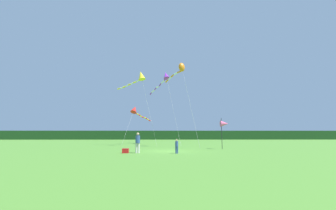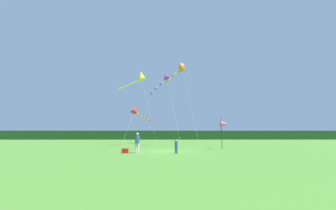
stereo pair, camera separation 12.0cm
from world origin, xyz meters
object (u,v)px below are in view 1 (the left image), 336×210
person_child (177,146)px  kite_yellow (140,77)px  banner_flag_pole (224,124)px  kite_purple (164,78)px  person_adult (138,142)px  cooler_box (126,151)px  kite_orange (180,69)px  kite_red (136,111)px

person_child → kite_yellow: (-4.78, 11.59, 9.49)m
banner_flag_pole → kite_purple: bearing=123.9°
kite_purple → kite_yellow: bearing=-134.7°
person_child → kite_yellow: bearing=112.4°
person_adult → kite_purple: size_ratio=0.15×
cooler_box → kite_purple: kite_purple is taller
cooler_box → kite_orange: bearing=56.1°
person_adult → banner_flag_pole: (9.15, 4.68, 1.80)m
person_adult → kite_red: size_ratio=0.23×
kite_purple → kite_red: kite_purple is taller
cooler_box → kite_red: size_ratio=0.07×
person_adult → kite_orange: kite_orange is taller
person_child → kite_red: bearing=110.1°
kite_red → kite_purple: bearing=-12.1°
banner_flag_pole → kite_red: (-11.68, 11.25, 2.80)m
banner_flag_pole → kite_red: bearing=136.1°
banner_flag_pole → kite_red: kite_red is taller
person_adult → kite_purple: 18.10m
person_adult → banner_flag_pole: 10.44m
kite_orange → person_child: bearing=-96.9°
cooler_box → kite_red: bearing=95.2°
banner_flag_pole → kite_red: size_ratio=0.44×
cooler_box → kite_orange: 14.28m
banner_flag_pole → kite_orange: kite_orange is taller
kite_yellow → kite_orange: 6.53m
person_adult → kite_yellow: bearing=96.8°
kite_red → kite_orange: kite_orange is taller
person_adult → kite_yellow: kite_yellow is taller
banner_flag_pole → kite_purple: kite_purple is taller
kite_yellow → kite_red: bearing=104.1°
cooler_box → banner_flag_pole: bearing=24.4°
kite_yellow → kite_purple: kite_purple is taller
banner_flag_pole → kite_purple: (-6.86, 10.22, 8.22)m
kite_red → kite_orange: (7.02, -7.62, 4.84)m
person_child → kite_orange: (1.05, 8.68, 9.77)m
kite_yellow → kite_orange: (5.83, -2.91, 0.28)m
person_child → kite_purple: bearing=94.3°
kite_red → kite_orange: bearing=-47.4°
kite_red → banner_flag_pole: bearing=-43.9°
person_child → cooler_box: person_child is taller
banner_flag_pole → kite_orange: bearing=142.1°
person_adult → person_child: person_adult is taller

